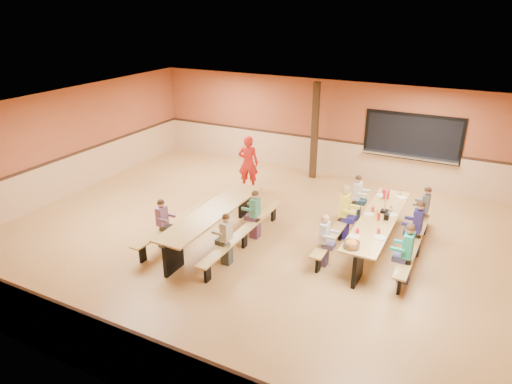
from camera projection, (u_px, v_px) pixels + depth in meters
The scene contains 23 objects.
ground at pixel (255, 237), 10.88m from camera, with size 12.00×12.00×0.00m, color #A5733E.
room_envelope at pixel (255, 211), 10.61m from camera, with size 12.04×10.04×3.02m.
kitchen_pass_through at pixel (412, 139), 13.27m from camera, with size 2.78×0.28×1.38m.
structural_post at pixel (315, 132), 13.99m from camera, with size 0.18×0.18×3.00m, color black.
cafeteria_table_main at pixel (378, 227), 10.22m from camera, with size 1.91×3.70×0.74m.
cafeteria_table_second at pixel (213, 219), 10.58m from camera, with size 1.91×3.70×0.74m.
seated_child_white_left at pixel (324, 241), 9.51m from camera, with size 0.35×0.28×1.16m, color silver, non-canonical shape.
seated_adult_yellow at pixel (344, 212), 10.63m from camera, with size 0.42×0.34×1.31m, color yellow, non-canonical shape.
seated_child_grey_left at pixel (357, 198), 11.56m from camera, with size 0.35×0.29×1.18m, color silver, non-canonical shape.
seated_child_teal_right at pixel (407, 254), 8.93m from camera, with size 0.39×0.32×1.26m, color teal, non-canonical shape.
seated_child_navy_right at pixel (417, 228), 9.91m from camera, with size 0.40×0.33×1.27m, color #211A4D, non-canonical shape.
seated_child_char_right at pixel (425, 211), 10.86m from camera, with size 0.35×0.29×1.17m, color #52555D, non-canonical shape.
seated_child_purple_sec at pixel (163, 224), 10.24m from camera, with size 0.34×0.28×1.16m, color #875A85, non-canonical shape.
seated_child_green_sec at pixel (255, 215), 10.64m from camera, with size 0.35×0.29×1.18m, color #3B8163, non-canonical shape.
seated_child_tan_sec at pixel (226, 239), 9.57m from camera, with size 0.34×0.28×1.15m, color #ACA78A, non-canonical shape.
standing_woman at pixel (248, 163), 13.34m from camera, with size 0.60×0.39×1.65m, color red.
punch_pitcher at pixel (386, 194), 11.12m from camera, with size 0.16×0.16×0.22m, color red.
chip_bowl at pixel (352, 244), 8.90m from camera, with size 0.32×0.32×0.15m, color orange, non-canonical shape.
napkin_dispenser at pixel (387, 217), 10.06m from camera, with size 0.10×0.14×0.13m, color black.
condiment_mustard at pixel (376, 213), 10.21m from camera, with size 0.06×0.06×0.17m, color yellow.
condiment_ketchup at pixel (379, 217), 10.01m from camera, with size 0.06×0.06×0.17m, color #B2140F.
table_paddle at pixel (385, 207), 10.35m from camera, with size 0.16×0.16×0.56m.
place_settings at pixel (379, 216), 10.11m from camera, with size 0.65×3.30×0.11m, color beige, non-canonical shape.
Camera 1 is at (4.41, -8.54, 5.20)m, focal length 32.00 mm.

